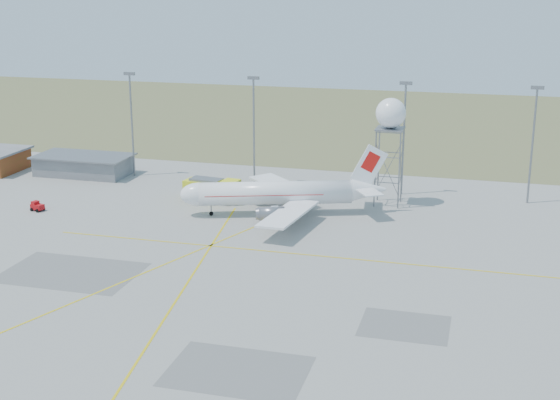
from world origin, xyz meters
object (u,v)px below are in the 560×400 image
(baggage_tug, at_px, (37,207))
(fire_truck, at_px, (214,190))
(radar_tower, at_px, (390,146))
(airliner_main, at_px, (279,193))

(baggage_tug, bearing_deg, fire_truck, 43.20)
(radar_tower, relative_size, baggage_tug, 7.71)
(airliner_main, distance_m, fire_truck, 14.18)
(airliner_main, distance_m, radar_tower, 20.92)
(baggage_tug, bearing_deg, airliner_main, 28.69)
(radar_tower, bearing_deg, airliner_main, -147.28)
(fire_truck, height_order, baggage_tug, fire_truck)
(airliner_main, bearing_deg, baggage_tug, -6.63)
(airliner_main, relative_size, radar_tower, 1.81)
(fire_truck, relative_size, baggage_tug, 4.37)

